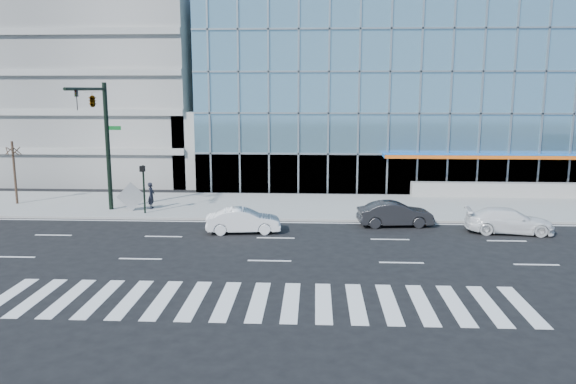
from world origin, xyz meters
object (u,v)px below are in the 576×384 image
street_tree_near (13,150)px  white_suv (509,221)px  white_sedan (243,221)px  tilted_panel (131,197)px  ped_signal_post (143,182)px  pedestrian (151,196)px  traffic_signal (97,116)px  dark_sedan (395,214)px

street_tree_near → white_suv: bearing=-10.7°
white_sedan → tilted_panel: size_ratio=3.11×
ped_signal_post → pedestrian: bearing=88.5°
traffic_signal → tilted_panel: traffic_signal is taller
dark_sedan → white_suv: bearing=-108.1°
white_sedan → tilted_panel: tilted_panel is taller
white_suv → white_sedan: size_ratio=1.15×
ped_signal_post → tilted_panel: size_ratio=2.31×
ped_signal_post → dark_sedan: 15.35m
traffic_signal → white_suv: traffic_signal is taller
white_suv → tilted_panel: tilted_panel is taller
traffic_signal → street_tree_near: (-7.00, 2.93, -2.39)m
traffic_signal → white_suv: size_ratio=1.72×
traffic_signal → tilted_panel: bearing=34.0°
ped_signal_post → pedestrian: (0.04, 1.40, -1.14)m
white_sedan → tilted_panel: bearing=53.1°
street_tree_near → tilted_panel: size_ratio=3.25×
white_suv → dark_sedan: size_ratio=1.09×
street_tree_near → dark_sedan: street_tree_near is taller
tilted_panel → ped_signal_post: bearing=-41.1°
traffic_signal → ped_signal_post: 4.75m
traffic_signal → street_tree_near: 7.96m
street_tree_near → dark_sedan: (24.66, -4.50, -3.08)m
traffic_signal → pedestrian: 6.02m
dark_sedan → pedestrian: bearing=71.4°
street_tree_near → white_suv: size_ratio=0.91×
ped_signal_post → street_tree_near: street_tree_near is taller
street_tree_near → pedestrian: (9.54, -1.16, -2.78)m
white_sedan → tilted_panel: (-7.67, 4.48, 0.40)m
white_sedan → pedestrian: size_ratio=2.37×
pedestrian → tilted_panel: tilted_panel is taller
traffic_signal → white_suv: bearing=-6.8°
ped_signal_post → tilted_panel: 1.60m
ped_signal_post → white_suv: size_ratio=0.65×
white_suv → white_sedan: 14.51m
dark_sedan → tilted_panel: tilted_panel is taller
white_suv → traffic_signal: bearing=88.9°
street_tree_near → ped_signal_post: bearing=-15.1°
traffic_signal → tilted_panel: size_ratio=6.15×
street_tree_near → pedestrian: 10.00m
ped_signal_post → dark_sedan: ped_signal_post is taller
pedestrian → ped_signal_post: bearing=178.8°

